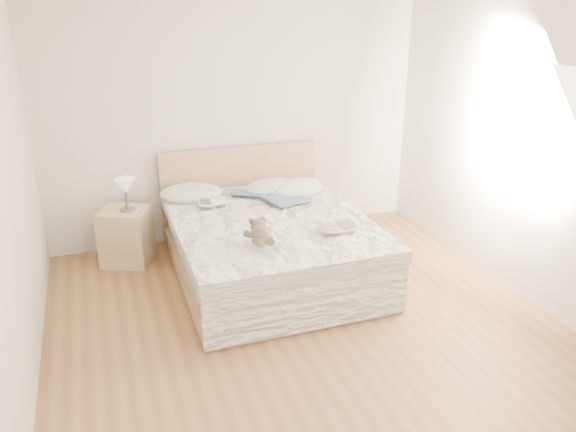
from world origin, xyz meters
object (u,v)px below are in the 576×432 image
Objects in this scene: bed at (268,244)px; photo_book at (212,202)px; table_lamp at (125,188)px; childrens_book at (337,227)px; teddy_bear at (261,241)px; nightstand at (126,236)px.

bed is 0.68m from photo_book.
childrens_book is at bearing -36.11° from table_lamp.
bed is 1.46m from table_lamp.
bed is at bearing 68.49° from teddy_bear.
nightstand is 1.71m from teddy_bear.
nightstand is at bearing 141.84° from table_lamp.
photo_book is (0.78, -0.25, -0.16)m from table_lamp.
nightstand is (-1.25, 0.69, -0.03)m from bed.
nightstand is 1.63× the size of childrens_book.
teddy_bear reaches higher than photo_book.
childrens_book is 1.13× the size of teddy_bear.
bed reaches higher than nightstand.
nightstand is at bearing 151.00° from bed.
table_lamp reaches higher than teddy_bear.
childrens_book is 0.72m from teddy_bear.
teddy_bear is (-0.71, -0.10, 0.02)m from childrens_book.
bed is at bearing 131.30° from childrens_book.
bed is 6.24× the size of childrens_book.
photo_book is at bearing 134.44° from childrens_book.
table_lamp is at bearing 151.34° from bed.
teddy_bear is (0.99, -1.34, 0.37)m from nightstand.
photo_book is at bearing -17.81° from table_lamp.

